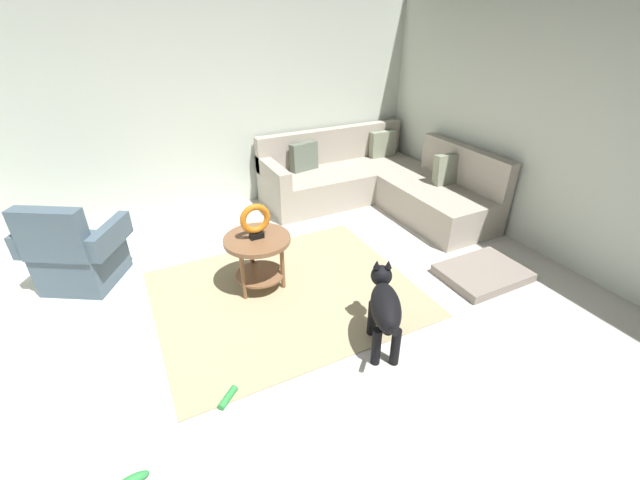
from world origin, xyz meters
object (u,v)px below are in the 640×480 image
(sectional_couch, at_px, (376,184))
(armchair, at_px, (77,255))
(side_table, at_px, (258,249))
(torus_sculpture, at_px, (255,220))
(dog_toy_rope, at_px, (228,398))
(dog, at_px, (385,306))
(dog_bed_mat, at_px, (483,273))
(dog_toy_bone, at_px, (133,480))

(sectional_couch, bearing_deg, armchair, -175.42)
(side_table, distance_m, torus_sculpture, 0.29)
(armchair, distance_m, dog_toy_rope, 2.15)
(torus_sculpture, bearing_deg, dog, -62.77)
(armchair, distance_m, torus_sculpture, 1.74)
(sectional_couch, xyz_separation_m, dog_bed_mat, (-0.01, -1.93, -0.25))
(torus_sculpture, bearing_deg, side_table, 85.53)
(sectional_couch, height_order, dog, sectional_couch)
(torus_sculpture, height_order, dog, torus_sculpture)
(armchair, bearing_deg, dog, -12.60)
(torus_sculpture, distance_m, dog, 1.33)
(dog_toy_bone, bearing_deg, sectional_couch, 37.73)
(dog_bed_mat, bearing_deg, torus_sculpture, 157.55)
(sectional_couch, xyz_separation_m, torus_sculpture, (-2.02, -1.11, 0.42))
(dog_bed_mat, distance_m, dog_toy_bone, 3.33)
(torus_sculpture, height_order, dog_toy_rope, torus_sculpture)
(side_table, bearing_deg, dog_toy_rope, -119.65)
(armchair, bearing_deg, dog_bed_mat, 5.58)
(side_table, relative_size, dog_toy_rope, 3.32)
(sectional_couch, xyz_separation_m, side_table, (-2.02, -1.11, 0.12))
(side_table, distance_m, dog, 1.29)
(dog_bed_mat, bearing_deg, sectional_couch, 89.64)
(sectional_couch, distance_m, dog_bed_mat, 1.95)
(torus_sculpture, height_order, dog_toy_bone, torus_sculpture)
(torus_sculpture, relative_size, dog_bed_mat, 0.41)
(dog_toy_rope, bearing_deg, dog_toy_bone, -153.85)
(dog, xyz_separation_m, dog_toy_rope, (-1.23, 0.02, -0.35))
(armchair, xyz_separation_m, dog, (2.08, -1.97, 0.05))
(dog_bed_mat, bearing_deg, dog, -167.23)
(side_table, xyz_separation_m, dog_toy_rope, (-0.64, -1.13, -0.39))
(dog_bed_mat, height_order, dog_toy_rope, dog_bed_mat)
(side_table, bearing_deg, dog, -62.77)
(sectional_couch, distance_m, dog_toy_rope, 3.48)
(armchair, bearing_deg, torus_sculpture, 1.89)
(sectional_couch, xyz_separation_m, dog_toy_bone, (-3.29, -2.54, -0.26))
(dog_toy_rope, bearing_deg, armchair, 113.39)
(armchair, height_order, dog_toy_rope, armchair)
(torus_sculpture, xyz_separation_m, dog_toy_bone, (-1.27, -1.44, -0.68))
(torus_sculpture, xyz_separation_m, dog, (0.59, -1.15, -0.33))
(side_table, height_order, torus_sculpture, torus_sculpture)
(sectional_couch, relative_size, dog_toy_rope, 12.46)
(sectional_couch, bearing_deg, dog, -122.30)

